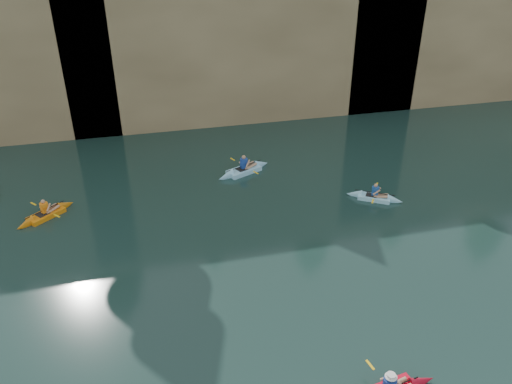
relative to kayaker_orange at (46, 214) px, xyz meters
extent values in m
plane|color=black|center=(10.72, -11.85, -0.14)|extent=(160.00, 160.00, 0.00)
cube|color=tan|center=(10.72, 18.15, 5.86)|extent=(70.00, 16.00, 12.00)
cube|color=#9A865D|center=(12.72, 10.75, 5.56)|extent=(24.00, 2.40, 11.40)
cube|color=#9A865D|center=(32.72, 10.75, 4.78)|extent=(26.00, 2.40, 9.84)
cube|color=black|center=(6.72, 10.10, 1.46)|extent=(3.50, 1.00, 3.20)
cube|color=black|center=(20.72, 10.10, 2.11)|extent=(5.00, 1.00, 4.50)
cone|color=red|center=(12.37, -13.24, 0.01)|extent=(1.05, 0.93, 0.80)
sphere|color=tan|center=(11.13, -13.44, 0.79)|extent=(0.21, 0.21, 0.21)
cube|color=yellow|center=(10.98, -12.49, 0.30)|extent=(0.14, 0.43, 0.02)
cylinder|color=white|center=(11.13, -13.44, 0.83)|extent=(0.36, 0.36, 0.10)
cube|color=orange|center=(0.00, 0.00, -0.01)|extent=(2.30, 2.11, 0.26)
cone|color=orange|center=(0.86, 0.73, -0.01)|extent=(1.10, 1.09, 0.71)
cone|color=orange|center=(-0.86, -0.72, -0.01)|extent=(1.10, 1.09, 0.71)
cube|color=black|center=(-0.11, -0.10, 0.09)|extent=(0.71, 0.69, 0.04)
cube|color=orange|center=(0.00, 0.00, 0.36)|extent=(0.38, 0.37, 0.48)
sphere|color=tan|center=(0.00, 0.00, 0.70)|extent=(0.20, 0.20, 0.20)
cylinder|color=black|center=(0.00, 0.00, 0.26)|extent=(1.63, 1.39, 0.04)
cube|color=yellow|center=(-0.61, 0.73, 0.26)|extent=(0.33, 0.37, 0.02)
cube|color=yellow|center=(0.62, -0.73, 0.26)|extent=(0.33, 0.37, 0.02)
cube|color=#95DDF9|center=(16.09, -2.25, -0.02)|extent=(2.23, 1.78, 0.25)
cone|color=#95DDF9|center=(16.96, -2.81, -0.02)|extent=(1.02, 0.99, 0.68)
cone|color=#95DDF9|center=(15.22, -1.70, -0.02)|extent=(1.02, 0.99, 0.68)
cube|color=black|center=(15.96, -2.17, 0.07)|extent=(0.69, 0.65, 0.04)
cube|color=#1B4A96|center=(16.09, -2.25, 0.34)|extent=(0.37, 0.33, 0.45)
sphere|color=tan|center=(16.09, -2.25, 0.66)|extent=(0.19, 0.19, 0.19)
cylinder|color=black|center=(16.09, -2.25, 0.24)|extent=(1.72, 1.11, 0.04)
cube|color=yellow|center=(16.57, -1.49, 0.24)|extent=(0.29, 0.40, 0.02)
cube|color=yellow|center=(15.60, -3.02, 0.24)|extent=(0.29, 0.40, 0.02)
cube|color=#94D8F8|center=(10.29, 2.32, 0.00)|extent=(2.79, 1.85, 0.29)
cone|color=#94D8F8|center=(11.44, 2.84, 0.00)|extent=(1.19, 1.12, 0.80)
cone|color=#94D8F8|center=(9.14, 1.81, 0.00)|extent=(1.19, 1.12, 0.80)
cube|color=black|center=(10.15, 2.26, 0.12)|extent=(0.71, 0.68, 0.04)
cube|color=#1B3C95|center=(10.29, 2.32, 0.43)|extent=(0.43, 0.36, 0.53)
sphere|color=tan|center=(10.29, 2.32, 0.81)|extent=(0.22, 0.22, 0.22)
cylinder|color=black|center=(10.29, 2.32, 0.29)|extent=(2.17, 1.00, 0.04)
cube|color=yellow|center=(9.85, 3.31, 0.29)|extent=(0.24, 0.42, 0.02)
cube|color=yellow|center=(10.73, 1.33, 0.29)|extent=(0.24, 0.42, 0.02)
camera|label=1|loc=(4.87, -22.28, 12.54)|focal=35.00mm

